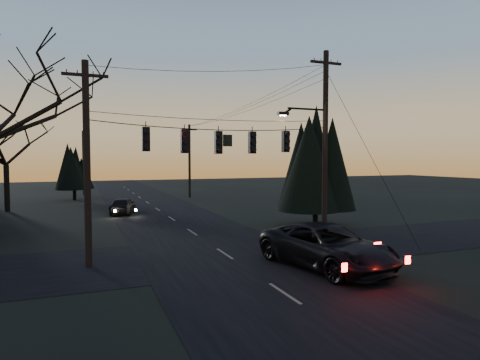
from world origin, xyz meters
name	(u,v)px	position (x,y,z in m)	size (l,w,h in m)	color
ground_plane	(363,346)	(0.00, 0.00, 0.00)	(160.00, 160.00, 0.00)	black
main_road	(178,223)	(0.00, 20.00, 0.01)	(8.00, 120.00, 0.02)	black
cross_road	(225,254)	(0.00, 10.00, 0.01)	(60.00, 7.00, 0.02)	black
utility_pole_right	(324,245)	(5.50, 10.00, 0.00)	(5.00, 0.30, 10.00)	black
utility_pole_left	(89,267)	(-6.00, 10.00, 0.00)	(1.80, 0.30, 8.50)	black
utility_pole_far_r	(190,197)	(5.50, 38.00, 0.00)	(1.80, 0.30, 8.50)	black
utility_pole_far_l	(84,195)	(-6.00, 46.00, 0.00)	(0.30, 0.30, 8.00)	black
span_signal_assembly	(220,141)	(-0.24, 10.00, 5.30)	(11.50, 0.44, 1.51)	black
evergreen_right	(316,160)	(8.07, 14.94, 4.41)	(4.87, 4.87, 7.63)	black
bare_tree_dist	(6,146)	(-12.21, 31.45, 5.59)	(7.11, 7.11, 8.01)	black
evergreen_dist	(74,167)	(-7.01, 39.58, 3.65)	(3.45, 3.45, 6.12)	black
suv_near	(327,247)	(3.12, 6.23, 0.88)	(2.91, 6.31, 1.75)	black
sedan_oncoming_a	(123,206)	(-3.15, 26.02, 0.68)	(1.62, 4.02, 1.37)	black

